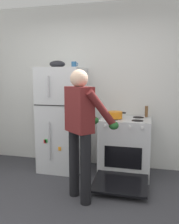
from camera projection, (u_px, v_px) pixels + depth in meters
kitchen_wall_back at (97, 86)px, 4.09m from camera, size 6.00×0.10×2.70m
refrigerator at (63, 119)px, 3.92m from camera, size 0.68×0.72×1.66m
stove_range at (125, 147)px, 3.72m from camera, size 0.76×1.20×0.89m
person_cook at (82, 124)px, 2.89m from camera, size 0.66×0.69×1.60m
red_pot at (115, 115)px, 3.65m from camera, size 0.32×0.22×0.11m
coffee_mug at (74, 65)px, 3.80m from camera, size 0.11×0.08×0.10m
pepper_mill at (146, 111)px, 3.77m from camera, size 0.05×0.05×0.17m
mixing_bowl at (57, 64)px, 3.81m from camera, size 0.25×0.25×0.11m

